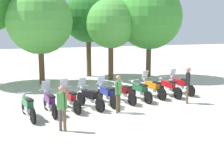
# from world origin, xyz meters

# --- Properties ---
(ground_plane) EXTENTS (80.00, 80.00, 0.00)m
(ground_plane) POSITION_xyz_m (0.00, 0.00, 0.00)
(ground_plane) COLOR #BCB7A8
(motorcycle_0) EXTENTS (0.62, 2.18, 0.99)m
(motorcycle_0) POSITION_xyz_m (-4.22, -0.96, 0.50)
(motorcycle_0) COLOR black
(motorcycle_0) RESTS_ON ground_plane
(motorcycle_1) EXTENTS (0.62, 2.19, 1.37)m
(motorcycle_1) POSITION_xyz_m (-3.28, -0.62, 0.52)
(motorcycle_1) COLOR black
(motorcycle_1) RESTS_ON ground_plane
(motorcycle_2) EXTENTS (0.69, 2.17, 1.37)m
(motorcycle_2) POSITION_xyz_m (-2.35, -0.35, 0.52)
(motorcycle_2) COLOR black
(motorcycle_2) RESTS_ON ground_plane
(motorcycle_3) EXTENTS (0.88, 2.11, 1.37)m
(motorcycle_3) POSITION_xyz_m (-1.42, -0.37, 0.52)
(motorcycle_3) COLOR black
(motorcycle_3) RESTS_ON ground_plane
(motorcycle_4) EXTENTS (0.62, 2.19, 1.37)m
(motorcycle_4) POSITION_xyz_m (-0.47, 0.01, 0.52)
(motorcycle_4) COLOR black
(motorcycle_4) RESTS_ON ground_plane
(motorcycle_5) EXTENTS (0.68, 2.17, 0.99)m
(motorcycle_5) POSITION_xyz_m (0.46, 0.16, 0.50)
(motorcycle_5) COLOR black
(motorcycle_5) RESTS_ON ground_plane
(motorcycle_6) EXTENTS (0.62, 2.18, 0.99)m
(motorcycle_6) POSITION_xyz_m (1.40, 0.23, 0.50)
(motorcycle_6) COLOR black
(motorcycle_6) RESTS_ON ground_plane
(motorcycle_7) EXTENTS (0.68, 2.17, 1.37)m
(motorcycle_7) POSITION_xyz_m (2.33, 0.65, 0.52)
(motorcycle_7) COLOR black
(motorcycle_7) RESTS_ON ground_plane
(motorcycle_8) EXTENTS (0.62, 2.19, 0.99)m
(motorcycle_8) POSITION_xyz_m (3.27, 0.55, 0.50)
(motorcycle_8) COLOR black
(motorcycle_8) RESTS_ON ground_plane
(motorcycle_9) EXTENTS (0.65, 2.17, 1.37)m
(motorcycle_9) POSITION_xyz_m (4.20, 0.85, 0.52)
(motorcycle_9) COLOR black
(motorcycle_9) RESTS_ON ground_plane
(person_0) EXTENTS (0.38, 0.31, 1.67)m
(person_0) POSITION_xyz_m (-3.16, -2.98, 0.98)
(person_0) COLOR brown
(person_0) RESTS_ON ground_plane
(person_1) EXTENTS (0.37, 0.31, 1.67)m
(person_1) POSITION_xyz_m (-0.43, -1.48, 0.97)
(person_1) COLOR brown
(person_1) RESTS_ON ground_plane
(person_2) EXTENTS (0.33, 0.38, 1.80)m
(person_2) POSITION_xyz_m (3.37, -1.11, 1.07)
(person_2) COLOR brown
(person_2) RESTS_ON ground_plane
(tree_1) EXTENTS (4.23, 4.23, 6.20)m
(tree_1) POSITION_xyz_m (-2.75, 6.51, 4.07)
(tree_1) COLOR brown
(tree_1) RESTS_ON ground_plane
(tree_2) EXTENTS (3.72, 3.72, 6.27)m
(tree_2) POSITION_xyz_m (1.01, 8.46, 4.39)
(tree_2) COLOR brown
(tree_2) RESTS_ON ground_plane
(tree_3) EXTENTS (3.44, 3.44, 5.67)m
(tree_3) POSITION_xyz_m (2.08, 6.49, 3.93)
(tree_3) COLOR brown
(tree_3) RESTS_ON ground_plane
(tree_4) EXTENTS (4.64, 4.64, 6.75)m
(tree_4) POSITION_xyz_m (4.93, 6.23, 4.42)
(tree_4) COLOR brown
(tree_4) RESTS_ON ground_plane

